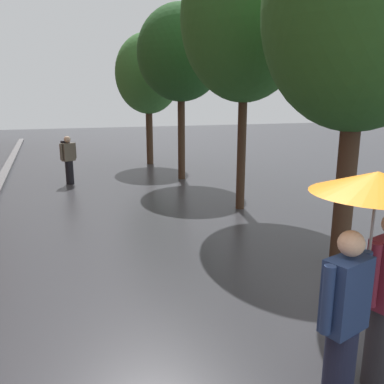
{
  "coord_description": "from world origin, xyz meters",
  "views": [
    {
      "loc": [
        -1.71,
        -2.05,
        2.68
      ],
      "look_at": [
        0.32,
        3.25,
        1.35
      ],
      "focal_mm": 36.1,
      "sensor_mm": 36.0,
      "label": 1
    }
  ],
  "objects_px": {
    "street_tree_2": "(181,54)",
    "street_tree_3": "(148,74)",
    "street_tree_0": "(361,11)",
    "couple_under_umbrella": "(370,258)",
    "pedestrian_walking_midground": "(68,159)",
    "street_tree_1": "(245,18)"
  },
  "relations": [
    {
      "from": "street_tree_0",
      "to": "street_tree_2",
      "type": "xyz_separation_m",
      "value": [
        0.0,
        7.98,
        0.27
      ]
    },
    {
      "from": "street_tree_0",
      "to": "street_tree_1",
      "type": "bearing_deg",
      "value": 88.56
    },
    {
      "from": "street_tree_0",
      "to": "couple_under_umbrella",
      "type": "xyz_separation_m",
      "value": [
        -1.98,
        -2.48,
        -2.58
      ]
    },
    {
      "from": "street_tree_0",
      "to": "street_tree_3",
      "type": "relative_size",
      "value": 1.05
    },
    {
      "from": "street_tree_2",
      "to": "couple_under_umbrella",
      "type": "distance_m",
      "value": 11.02
    },
    {
      "from": "street_tree_1",
      "to": "pedestrian_walking_midground",
      "type": "distance_m",
      "value": 7.17
    },
    {
      "from": "street_tree_3",
      "to": "street_tree_1",
      "type": "bearing_deg",
      "value": -88.11
    },
    {
      "from": "street_tree_1",
      "to": "street_tree_2",
      "type": "bearing_deg",
      "value": 91.2
    },
    {
      "from": "street_tree_3",
      "to": "couple_under_umbrella",
      "type": "distance_m",
      "value": 14.48
    },
    {
      "from": "street_tree_1",
      "to": "street_tree_3",
      "type": "distance_m",
      "value": 8.0
    },
    {
      "from": "street_tree_0",
      "to": "street_tree_3",
      "type": "xyz_separation_m",
      "value": [
        -0.17,
        11.68,
        -0.16
      ]
    },
    {
      "from": "pedestrian_walking_midground",
      "to": "couple_under_umbrella",
      "type": "bearing_deg",
      "value": -80.68
    },
    {
      "from": "street_tree_2",
      "to": "street_tree_3",
      "type": "distance_m",
      "value": 3.73
    },
    {
      "from": "pedestrian_walking_midground",
      "to": "street_tree_3",
      "type": "bearing_deg",
      "value": 41.5
    },
    {
      "from": "street_tree_3",
      "to": "pedestrian_walking_midground",
      "type": "xyz_separation_m",
      "value": [
        -3.61,
        -3.2,
        -2.96
      ]
    },
    {
      "from": "street_tree_1",
      "to": "pedestrian_walking_midground",
      "type": "bearing_deg",
      "value": 129.17
    },
    {
      "from": "street_tree_2",
      "to": "street_tree_3",
      "type": "height_order",
      "value": "street_tree_2"
    },
    {
      "from": "street_tree_2",
      "to": "street_tree_3",
      "type": "xyz_separation_m",
      "value": [
        -0.17,
        3.7,
        -0.42
      ]
    },
    {
      "from": "street_tree_0",
      "to": "street_tree_2",
      "type": "bearing_deg",
      "value": 89.97
    },
    {
      "from": "street_tree_2",
      "to": "couple_under_umbrella",
      "type": "height_order",
      "value": "street_tree_2"
    },
    {
      "from": "street_tree_0",
      "to": "street_tree_1",
      "type": "distance_m",
      "value": 3.77
    },
    {
      "from": "couple_under_umbrella",
      "to": "street_tree_1",
      "type": "bearing_deg",
      "value": 71.5
    }
  ]
}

